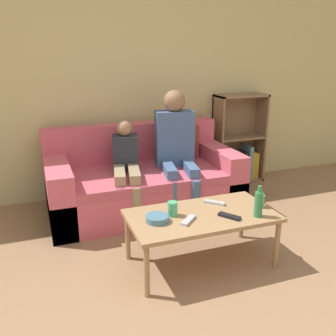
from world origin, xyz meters
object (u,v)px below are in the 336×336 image
snack_bowl (157,219)px  person_child (126,165)px  bookshelf (237,150)px  bottle (259,204)px  tv_remote_1 (188,220)px  couch (143,182)px  person_adult (176,142)px  tv_remote_0 (229,216)px  cup_far (173,209)px  tv_remote_2 (214,203)px  cup_near (260,201)px  coffee_table (201,219)px

snack_bowl → person_child: bearing=87.9°
bookshelf → bottle: bookshelf is taller
bookshelf → tv_remote_1: bearing=-129.2°
couch → snack_bowl: size_ratio=11.35×
bottle → person_adult: bearing=96.6°
couch → tv_remote_0: bearing=-78.3°
cup_far → tv_remote_0: (0.38, -0.18, -0.04)m
tv_remote_0 → tv_remote_1: 0.31m
tv_remote_1 → bottle: size_ratio=0.65×
tv_remote_0 → bottle: bottle is taller
tv_remote_2 → couch: bearing=59.3°
tv_remote_2 → bottle: size_ratio=0.65×
tv_remote_1 → cup_near: bearing=51.5°
tv_remote_2 → bottle: 0.38m
tv_remote_2 → tv_remote_1: bearing=168.9°
cup_near → tv_remote_0: cup_near is taller
couch → tv_remote_0: 1.35m
person_adult → cup_far: (-0.44, -1.05, -0.22)m
cup_near → tv_remote_0: (-0.32, -0.09, -0.04)m
tv_remote_2 → person_adult: bearing=41.4°
tv_remote_1 → person_adult: bearing=119.8°
coffee_table → tv_remote_1: 0.18m
cup_near → snack_bowl: bearing=177.9°
tv_remote_2 → bottle: bottle is taller
cup_near → bottle: bearing=-126.9°
cup_near → cup_far: 0.70m
person_adult → bottle: 1.30m
bookshelf → person_child: bearing=-160.0°
couch → cup_near: (0.59, -1.22, 0.19)m
tv_remote_2 → bookshelf: bearing=8.2°
couch → bottle: couch is taller
person_adult → tv_remote_2: person_adult is taller
cup_near → tv_remote_2: cup_near is taller
cup_far → tv_remote_2: (0.39, 0.09, -0.04)m
tv_remote_0 → coffee_table: bearing=107.4°
coffee_table → bottle: bottle is taller
tv_remote_0 → snack_bowl: snack_bowl is taller
tv_remote_2 → snack_bowl: (-0.53, -0.14, 0.01)m
person_adult → tv_remote_0: size_ratio=7.19×
person_child → snack_bowl: 1.05m
person_adult → cup_far: size_ratio=11.01×
coffee_table → snack_bowl: bearing=-178.9°
bookshelf → tv_remote_2: bookshelf is taller
coffee_table → snack_bowl: 0.36m
coffee_table → person_adult: bearing=78.6°
cup_far → tv_remote_1: (0.07, -0.14, -0.04)m
bottle → tv_remote_0: bearing=165.8°
snack_bowl → bottle: (0.72, -0.17, 0.08)m
cup_near → cup_far: size_ratio=0.90×
bookshelf → cup_near: bearing=-114.8°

